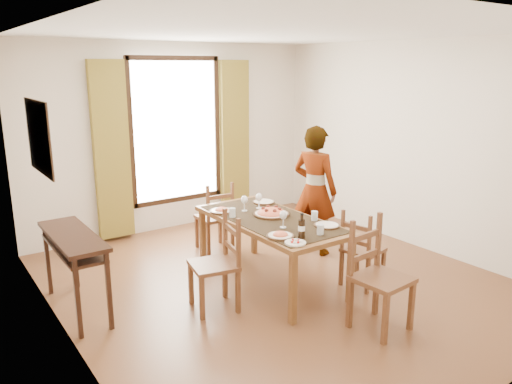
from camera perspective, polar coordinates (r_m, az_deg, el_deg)
ground at (r=5.73m, az=2.45°, el=-10.19°), size 5.00×5.00×0.00m
room_shell at (r=5.38m, az=1.75°, el=5.41°), size 4.60×5.10×2.74m
console_table at (r=5.15m, az=-20.17°, el=-5.73°), size 0.38×1.20×0.80m
dining_table at (r=5.45m, az=1.68°, el=-3.68°), size 0.87×1.84×0.76m
chair_west at (r=4.99m, az=-4.48°, el=-8.38°), size 0.50×0.50×0.97m
chair_north at (r=6.54m, az=-4.67°, el=-3.04°), size 0.43×0.43×0.92m
chair_south at (r=4.74m, az=13.83°, el=-9.61°), size 0.50×0.50×1.04m
chair_east at (r=5.60m, az=11.98°, el=-6.61°), size 0.46×0.46×0.87m
man at (r=6.38m, az=6.73°, el=0.19°), size 0.85×0.77×1.65m
plate_sw at (r=4.85m, az=2.79°, el=-4.84°), size 0.27×0.27×0.05m
plate_se at (r=5.21m, az=8.11°, el=-3.61°), size 0.27×0.27×0.05m
plate_nw at (r=5.67m, az=-3.93°, el=-2.00°), size 0.27×0.27×0.05m
plate_ne at (r=6.03m, az=0.89°, el=-0.99°), size 0.27×0.27×0.05m
pasta_platter at (r=5.52m, az=1.76°, el=-2.18°), size 0.40×0.40×0.10m
caprese_plate at (r=4.68m, az=4.52°, el=-5.67°), size 0.20×0.20×0.04m
wine_glass_a at (r=5.10m, az=3.12°, el=-3.11°), size 0.08×0.08×0.18m
wine_glass_b at (r=5.77m, az=0.34°, el=-1.02°), size 0.08×0.08×0.18m
wine_glass_c at (r=5.67m, az=-1.33°, el=-1.29°), size 0.08×0.08×0.18m
tumbler_a at (r=5.38m, az=6.70°, el=-2.71°), size 0.07×0.07×0.10m
tumbler_b at (r=5.47m, az=-2.72°, el=-2.37°), size 0.07×0.07×0.10m
tumbler_c at (r=4.95m, az=7.38°, el=-4.27°), size 0.07×0.07×0.10m
wine_bottle at (r=4.80m, az=5.24°, el=-3.85°), size 0.07×0.07×0.25m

